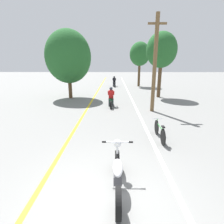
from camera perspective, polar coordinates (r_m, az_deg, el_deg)
ground_plane at (r=4.45m, az=-2.04°, el=-27.56°), size 120.00×120.00×0.00m
lane_stripe_center at (r=16.05m, az=-6.01°, el=4.66°), size 0.14×48.00×0.01m
lane_stripe_edge at (r=16.01m, az=6.26°, el=4.62°), size 0.14×48.00×0.01m
utility_pole at (r=11.44m, az=13.80°, el=15.12°), size 1.10×0.24×5.87m
roadside_tree_right_near at (r=16.65m, az=15.88°, el=18.79°), size 2.66×2.39×5.68m
roadside_tree_right_far at (r=24.24m, az=9.08°, el=18.12°), size 2.65×2.38×5.73m
roadside_tree_left at (r=16.10m, az=-14.11°, el=17.08°), size 3.90×3.51×5.82m
motorcycle_foreground at (r=4.52m, az=1.85°, el=-19.37°), size 0.82×2.17×1.07m
motorcycle_rider_lead at (r=12.67m, az=-0.32°, el=4.23°), size 0.50×1.98×1.41m
motorcycle_rider_far at (r=23.92m, az=0.73°, el=9.60°), size 0.50×2.07×1.37m
bicycle_parked at (r=7.47m, az=15.28°, el=-6.06°), size 0.44×1.71×0.75m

